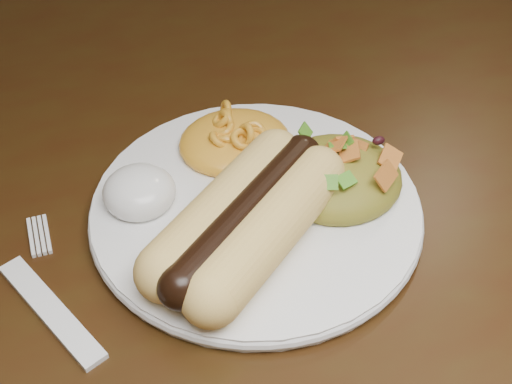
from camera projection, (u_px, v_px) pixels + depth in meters
name	position (u px, v px, depth m)	size (l,w,h in m)	color
table	(291.00, 235.00, 0.60)	(1.60, 0.90, 0.75)	black
plate	(256.00, 209.00, 0.48)	(0.22, 0.22, 0.01)	white
hotdog	(247.00, 218.00, 0.44)	(0.12, 0.14, 0.04)	#FACD6E
mac_and_cheese	(234.00, 129.00, 0.51)	(0.08, 0.07, 0.03)	yellow
sour_cream	(138.00, 184.00, 0.47)	(0.05, 0.05, 0.03)	white
taco_salad	(338.00, 168.00, 0.48)	(0.09, 0.09, 0.04)	#AE631B
fork	(51.00, 310.00, 0.43)	(0.02, 0.13, 0.00)	white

